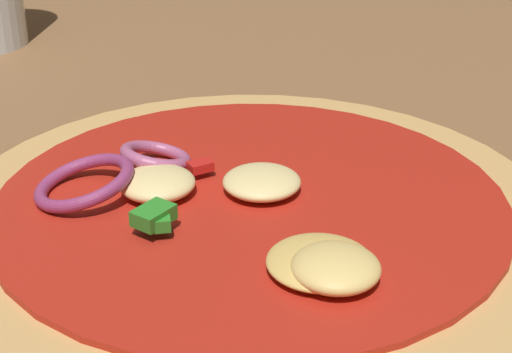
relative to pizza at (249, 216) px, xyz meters
name	(u,v)px	position (x,y,z in m)	size (l,w,h in m)	color
dining_table	(176,227)	(-0.04, 0.03, -0.02)	(1.17, 1.09, 0.03)	brown
pizza	(249,216)	(0.00, 0.00, 0.00)	(0.27, 0.27, 0.04)	tan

